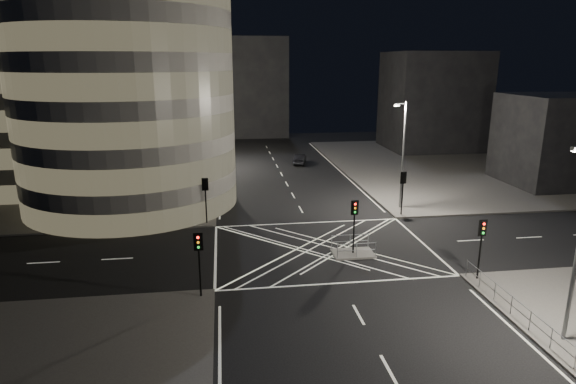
{
  "coord_description": "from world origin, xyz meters",
  "views": [
    {
      "loc": [
        -7.2,
        -33.38,
        13.69
      ],
      "look_at": [
        -1.85,
        5.55,
        3.0
      ],
      "focal_mm": 30.0,
      "sensor_mm": 36.0,
      "label": 1
    }
  ],
  "objects": [
    {
      "name": "tree_e",
      "position": [
        -10.5,
        33.0,
        4.48
      ],
      "size": [
        3.9,
        3.9,
        6.58
      ],
      "color": "black",
      "rests_on": "sidewalk_far_left"
    },
    {
      "name": "sedan",
      "position": [
        3.29,
        30.95,
        0.68
      ],
      "size": [
        2.46,
        4.37,
        1.36
      ],
      "primitive_type": "imported",
      "rotation": [
        0.0,
        0.0,
        2.88
      ],
      "color": "black",
      "rests_on": "ground"
    },
    {
      "name": "building_right_far",
      "position": [
        26.0,
        40.0,
        7.65
      ],
      "size": [
        14.0,
        12.0,
        15.0
      ],
      "primitive_type": "cube",
      "color": "black",
      "rests_on": "sidewalk_far_right"
    },
    {
      "name": "railing_island_north",
      "position": [
        2.0,
        -0.6,
        0.7
      ],
      "size": [
        2.8,
        0.06,
        1.1
      ],
      "primitive_type": "cube",
      "color": "slate",
      "rests_on": "central_island"
    },
    {
      "name": "tree_c",
      "position": [
        -10.5,
        21.0,
        4.58
      ],
      "size": [
        3.8,
        3.8,
        6.63
      ],
      "color": "black",
      "rests_on": "sidewalk_far_left"
    },
    {
      "name": "office_block_rear",
      "position": [
        -22.0,
        42.0,
        11.15
      ],
      "size": [
        24.0,
        16.0,
        22.0
      ],
      "primitive_type": "cube",
      "color": "gray",
      "rests_on": "sidewalk_far_left"
    },
    {
      "name": "street_lamp_left_near",
      "position": [
        -9.44,
        12.0,
        5.54
      ],
      "size": [
        1.25,
        0.25,
        10.0
      ],
      "color": "slate",
      "rests_on": "sidewalk_far_left"
    },
    {
      "name": "railing_island_south",
      "position": [
        2.0,
        -2.4,
        0.7
      ],
      "size": [
        2.8,
        0.06,
        1.1
      ],
      "primitive_type": "cube",
      "color": "slate",
      "rests_on": "central_island"
    },
    {
      "name": "building_far_end",
      "position": [
        -4.0,
        58.0,
        9.0
      ],
      "size": [
        18.0,
        8.0,
        18.0
      ],
      "primitive_type": "cube",
      "color": "black",
      "rests_on": "ground"
    },
    {
      "name": "building_right_near",
      "position": [
        30.0,
        16.0,
        5.15
      ],
      "size": [
        10.0,
        10.0,
        10.0
      ],
      "primitive_type": "cube",
      "color": "black",
      "rests_on": "sidewalk_far_right"
    },
    {
      "name": "street_lamp_right_far",
      "position": [
        9.44,
        9.0,
        5.54
      ],
      "size": [
        1.25,
        0.25,
        10.0
      ],
      "color": "slate",
      "rests_on": "sidewalk_far_right"
    },
    {
      "name": "traffic_signal_nl",
      "position": [
        -8.8,
        -6.8,
        2.91
      ],
      "size": [
        0.55,
        0.22,
        4.0
      ],
      "color": "black",
      "rests_on": "sidewalk_near_left"
    },
    {
      "name": "traffic_signal_nr",
      "position": [
        8.8,
        -6.8,
        2.91
      ],
      "size": [
        0.55,
        0.22,
        4.0
      ],
      "color": "black",
      "rests_on": "sidewalk_near_right"
    },
    {
      "name": "central_island",
      "position": [
        2.0,
        -1.5,
        0.07
      ],
      "size": [
        3.0,
        2.0,
        0.15
      ],
      "primitive_type": "cube",
      "color": "slate",
      "rests_on": "ground"
    },
    {
      "name": "office_tower_curved",
      "position": [
        -20.74,
        18.74,
        12.65
      ],
      "size": [
        30.0,
        29.0,
        27.2
      ],
      "color": "gray",
      "rests_on": "sidewalk_far_left"
    },
    {
      "name": "sidewalk_far_right",
      "position": [
        29.0,
        27.0,
        0.07
      ],
      "size": [
        42.0,
        42.0,
        0.15
      ],
      "primitive_type": "cube",
      "color": "#4D4B48",
      "rests_on": "ground"
    },
    {
      "name": "traffic_signal_fl",
      "position": [
        -8.8,
        6.8,
        2.91
      ],
      "size": [
        0.55,
        0.22,
        4.0
      ],
      "color": "black",
      "rests_on": "sidewalk_far_left"
    },
    {
      "name": "tree_a",
      "position": [
        -10.5,
        9.0,
        5.08
      ],
      "size": [
        5.01,
        5.01,
        7.82
      ],
      "color": "black",
      "rests_on": "sidewalk_far_left"
    },
    {
      "name": "street_lamp_left_far",
      "position": [
        -9.44,
        30.0,
        5.54
      ],
      "size": [
        1.25,
        0.25,
        10.0
      ],
      "color": "slate",
      "rests_on": "sidewalk_far_left"
    },
    {
      "name": "ground",
      "position": [
        0.0,
        0.0,
        0.0
      ],
      "size": [
        120.0,
        120.0,
        0.0
      ],
      "primitive_type": "plane",
      "color": "black",
      "rests_on": "ground"
    },
    {
      "name": "railing_near_right",
      "position": [
        8.3,
        -12.15,
        0.7
      ],
      "size": [
        0.06,
        11.7,
        1.1
      ],
      "primitive_type": "cube",
      "color": "slate",
      "rests_on": "sidewalk_near_right"
    },
    {
      "name": "traffic_signal_island",
      "position": [
        2.0,
        -1.5,
        2.91
      ],
      "size": [
        0.55,
        0.22,
        4.0
      ],
      "color": "black",
      "rests_on": "central_island"
    },
    {
      "name": "tree_b",
      "position": [
        -10.5,
        15.0,
        5.03
      ],
      "size": [
        4.2,
        4.2,
        7.31
      ],
      "color": "black",
      "rests_on": "sidewalk_far_left"
    },
    {
      "name": "traffic_signal_fr",
      "position": [
        8.8,
        6.8,
        2.91
      ],
      "size": [
        0.55,
        0.22,
        4.0
      ],
      "color": "black",
      "rests_on": "sidewalk_far_right"
    },
    {
      "name": "sidewalk_far_left",
      "position": [
        -29.0,
        27.0,
        0.07
      ],
      "size": [
        42.0,
        42.0,
        0.15
      ],
      "primitive_type": "cube",
      "color": "#4D4B48",
      "rests_on": "ground"
    },
    {
      "name": "tree_d",
      "position": [
        -10.5,
        27.0,
        5.63
      ],
      "size": [
        5.4,
        5.4,
        8.59
      ],
      "color": "black",
      "rests_on": "sidewalk_far_left"
    }
  ]
}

